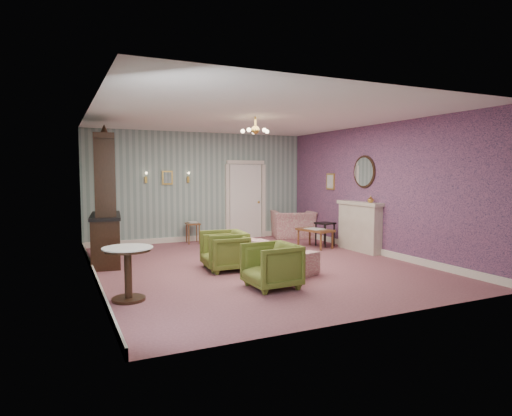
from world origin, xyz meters
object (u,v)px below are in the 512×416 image
side_table_black (325,234)px  wingback_chair (293,220)px  sofa_chintz (264,248)px  coffee_table (315,238)px  olive_chair_b (226,251)px  olive_chair_c (224,248)px  olive_chair_a (271,263)px  fireplace (359,226)px  dresser (105,196)px  pedestal_table (128,274)px

side_table_black → wingback_chair: bearing=89.5°
sofa_chintz → coffee_table: (2.18, 1.61, -0.18)m
olive_chair_b → olive_chair_c: (0.01, 0.16, 0.03)m
olive_chair_a → fireplace: bearing=119.1°
dresser → olive_chair_c: bearing=-30.0°
olive_chair_b → fireplace: fireplace is taller
olive_chair_a → side_table_black: bearing=132.2°
wingback_chair → pedestal_table: bearing=56.4°
coffee_table → olive_chair_a: bearing=-132.6°
wingback_chair → olive_chair_a: bearing=73.1°
dresser → olive_chair_a: bearing=-48.3°
olive_chair_c → dresser: 2.65m
pedestal_table → olive_chair_c: bearing=34.8°
olive_chair_c → coffee_table: 3.15m
olive_chair_b → fireplace: (3.55, 0.59, 0.21)m
olive_chair_c → dresser: dresser is taller
sofa_chintz → dresser: bearing=37.5°
side_table_black → pedestal_table: (-5.17, -2.72, 0.09)m
olive_chair_c → coffee_table: olive_chair_c is taller
olive_chair_c → side_table_black: (3.20, 1.35, -0.10)m
olive_chair_a → side_table_black: olive_chair_a is taller
dresser → pedestal_table: (0.00, -2.85, -0.97)m
olive_chair_b → dresser: (-1.96, 1.63, 0.99)m
olive_chair_a → pedestal_table: 2.18m
wingback_chair → side_table_black: bearing=106.0°
sofa_chintz → side_table_black: bearing=-74.6°
sofa_chintz → wingback_chair: wingback_chair is taller
sofa_chintz → fireplace: bearing=-93.4°
olive_chair_a → dresser: size_ratio=0.29×
olive_chair_c → pedestal_table: size_ratio=1.03×
olive_chair_b → coffee_table: (2.88, 1.44, -0.14)m
olive_chair_b → pedestal_table: pedestal_table is taller
wingback_chair → pedestal_table: size_ratio=1.49×
pedestal_table → fireplace: bearing=18.1°
olive_chair_c → side_table_black: size_ratio=1.35×
fireplace → coffee_table: fireplace is taller
side_table_black → sofa_chintz: bearing=-146.2°
sofa_chintz → pedestal_table: sofa_chintz is taller
olive_chair_a → olive_chair_c: bearing=-175.9°
olive_chair_c → olive_chair_a: bearing=11.4°
wingback_chair → pedestal_table: (-5.19, -4.34, -0.12)m
wingback_chair → side_table_black: wingback_chair is taller
dresser → fireplace: dresser is taller
side_table_black → coffee_table: bearing=-168.7°
sofa_chintz → pedestal_table: size_ratio=2.67×
olive_chair_b → dresser: dresser is taller
dresser → side_table_black: bearing=5.4°
olive_chair_b → dresser: bearing=-126.6°
olive_chair_c → pedestal_table: 2.40m
olive_chair_c → sofa_chintz: bearing=69.4°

